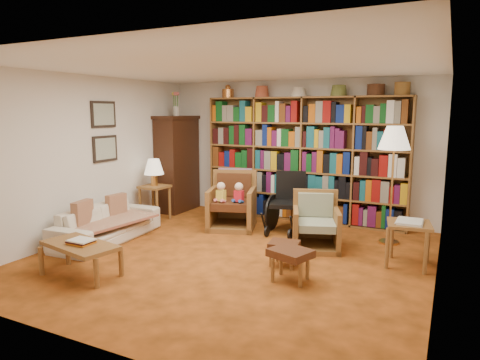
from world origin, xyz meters
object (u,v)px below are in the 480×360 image
Objects in this scene: floor_lamp at (394,143)px; coffee_table at (80,247)px; footstool_a at (284,246)px; armchair_leather at (235,204)px; armchair_sage at (318,226)px; wheelchair at (288,205)px; sofa at (107,223)px; side_table_papers at (409,230)px; footstool_b at (291,255)px; side_table_lamp at (155,194)px.

floor_lamp is 1.65× the size of coffee_table.
coffee_table reaches higher than footstool_a.
armchair_leather reaches higher than armchair_sage.
floor_lamp is at bearing 4.64° from armchair_leather.
wheelchair is 2.41× the size of footstool_a.
sofa is 3.04× the size of side_table_papers.
sofa is 1.04× the size of floor_lamp.
sofa is 3.33× the size of footstool_b.
wheelchair is 1.57m from footstool_a.
footstool_a is (-0.17, -0.93, -0.05)m from armchair_sage.
sofa reaches higher than coffee_table.
armchair_sage is at bearing 93.06° from footstool_b.
footstool_b is at bearing -136.08° from side_table_papers.
armchair_sage is (3.06, -0.20, -0.17)m from side_table_lamp.
coffee_table is at bearing -148.98° from side_table_papers.
side_table_papers reaches higher than footstool_a.
side_table_papers is at bearing -13.62° from armchair_leather.
footstool_a is (-1.41, -0.70, -0.22)m from side_table_papers.
coffee_table is (-2.06, -1.39, 0.09)m from footstool_a.
sofa is 2.06× the size of armchair_sage.
armchair_leather is 1.69× the size of side_table_papers.
wheelchair is 1.82× the size of footstool_b.
side_table_lamp is at bearing -171.70° from wheelchair.
side_table_papers reaches higher than footstool_b.
side_table_lamp is at bearing 158.77° from footstool_a.
side_table_papers is at bearing 43.92° from footstool_b.
footstool_a is (0.50, -1.47, -0.19)m from wheelchair.
side_table_papers is 1.45× the size of footstool_a.
footstool_a is at bearing -44.35° from armchair_leather.
armchair_leather reaches higher than coffee_table.
armchair_leather is at bearing -45.30° from sofa.
armchair_leather is 1.98m from footstool_a.
sofa is 2.83m from wheelchair.
wheelchair reaches higher than armchair_leather.
armchair_leather is at bearing 132.38° from footstool_b.
coffee_table is at bearing -146.06° from footstool_a.
side_table_lamp reaches higher than coffee_table.
footstool_b is (0.24, -0.43, 0.05)m from footstool_a.
sofa is at bearing -85.60° from side_table_lamp.
side_table_papers is (4.30, -0.42, -0.01)m from side_table_lamp.
side_table_lamp is 1.50m from armchair_leather.
floor_lamp reaches higher than footstool_a.
side_table_papers is (1.24, -0.23, 0.16)m from armchair_sage.
footstool_b is 0.51× the size of coffee_table.
armchair_sage is 1.48× the size of side_table_papers.
armchair_leather is 2.73m from floor_lamp.
armchair_leather is 2.45m from footstool_b.
footstool_a is at bearing -90.23° from sofa.
footstool_a is at bearing -21.23° from side_table_lamp.
wheelchair reaches higher than sofa.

